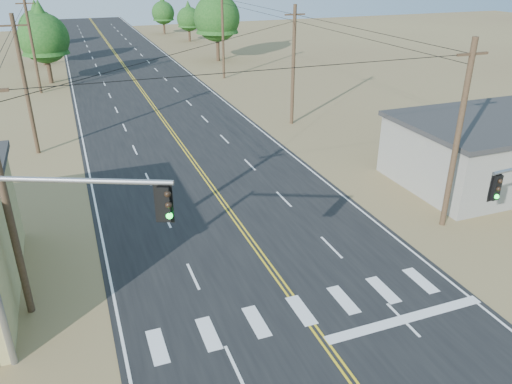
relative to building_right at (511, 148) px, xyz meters
name	(u,v)px	position (x,y,z in m)	size (l,w,h in m)	color
road	(181,144)	(-19.00, 14.00, -1.99)	(15.00, 200.00, 0.02)	black
building_right	(511,148)	(0.00, 0.00, 0.00)	(15.00, 8.00, 4.00)	gray
utility_pole_left_near	(6,200)	(-29.50, -4.00, 3.12)	(1.80, 0.30, 10.00)	#4C3826
utility_pole_left_mid	(25,85)	(-29.50, 16.00, 3.12)	(1.80, 0.30, 10.00)	#4C3826
utility_pole_left_far	(32,45)	(-29.50, 36.00, 3.12)	(1.80, 0.30, 10.00)	#4C3826
utility_pole_right_near	(458,136)	(-8.50, -4.00, 3.12)	(1.80, 0.30, 10.00)	#4C3826
utility_pole_right_mid	(293,65)	(-8.50, 16.00, 3.12)	(1.80, 0.30, 10.00)	#4C3826
utility_pole_right_far	(223,35)	(-8.50, 36.00, 3.12)	(1.80, 0.30, 10.00)	#4C3826
signal_mast_left	(39,243)	(-28.30, -7.75, 3.10)	(5.94, 2.87, 7.52)	gray
tree_left_near	(43,33)	(-28.40, 40.72, 3.69)	(5.58, 5.58, 9.31)	#3F2D1E
tree_left_mid	(38,25)	(-29.16, 52.85, 3.24)	(5.13, 5.13, 8.56)	#3F2D1E
tree_left_far	(36,22)	(-29.92, 70.37, 1.97)	(3.90, 3.90, 6.50)	#3F2D1E
tree_right_near	(217,13)	(-5.77, 47.44, 4.54)	(6.41, 6.41, 10.69)	#3F2D1E
tree_right_mid	(188,16)	(-5.01, 67.39, 2.19)	(4.11, 4.11, 6.86)	#3F2D1E
tree_right_far	(163,10)	(-7.34, 78.38, 2.38)	(4.30, 4.30, 7.16)	#3F2D1E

